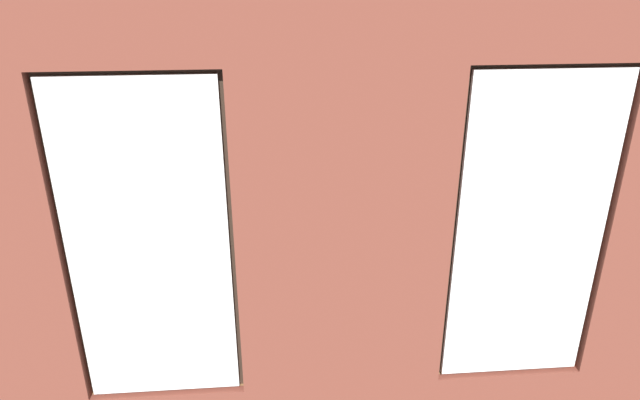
# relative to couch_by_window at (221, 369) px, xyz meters

# --- Properties ---
(ground_plane) EXTENTS (6.87, 6.53, 0.10)m
(ground_plane) POSITION_rel_couch_by_window_xyz_m (-0.89, -2.24, -0.38)
(ground_plane) COLOR brown
(brick_wall_with_windows) EXTENTS (6.27, 0.30, 3.51)m
(brick_wall_with_windows) POSITION_rel_couch_by_window_xyz_m (-0.89, 0.65, 1.41)
(brick_wall_with_windows) COLOR brown
(brick_wall_with_windows) RESTS_ON ground_plane
(white_wall_right) EXTENTS (0.10, 5.53, 3.51)m
(white_wall_right) POSITION_rel_couch_by_window_xyz_m (2.19, -2.04, 1.43)
(white_wall_right) COLOR silver
(white_wall_right) RESTS_ON ground_plane
(couch_by_window) EXTENTS (2.09, 0.87, 0.80)m
(couch_by_window) POSITION_rel_couch_by_window_xyz_m (0.00, 0.00, 0.00)
(couch_by_window) COLOR black
(couch_by_window) RESTS_ON ground_plane
(couch_left) EXTENTS (0.90, 1.98, 0.80)m
(couch_left) POSITION_rel_couch_by_window_xyz_m (-3.33, -2.22, 0.00)
(couch_left) COLOR black
(couch_left) RESTS_ON ground_plane
(coffee_table) EXTENTS (1.54, 0.73, 0.43)m
(coffee_table) POSITION_rel_couch_by_window_xyz_m (-1.11, -2.60, 0.05)
(coffee_table) COLOR #A87547
(coffee_table) RESTS_ON ground_plane
(cup_ceramic) EXTENTS (0.09, 0.09, 0.10)m
(cup_ceramic) POSITION_rel_couch_by_window_xyz_m (-0.92, -2.70, 0.16)
(cup_ceramic) COLOR #4C4C51
(cup_ceramic) RESTS_ON coffee_table
(candle_jar) EXTENTS (0.08, 0.08, 0.12)m
(candle_jar) POSITION_rel_couch_by_window_xyz_m (-1.23, -2.49, 0.16)
(candle_jar) COLOR #B7333D
(candle_jar) RESTS_ON coffee_table
(table_plant_small) EXTENTS (0.12, 0.12, 0.20)m
(table_plant_small) POSITION_rel_couch_by_window_xyz_m (-1.54, -2.73, 0.21)
(table_plant_small) COLOR gray
(table_plant_small) RESTS_ON coffee_table
(remote_silver) EXTENTS (0.11, 0.18, 0.02)m
(remote_silver) POSITION_rel_couch_by_window_xyz_m (-1.11, -2.60, 0.12)
(remote_silver) COLOR #B2B2B7
(remote_silver) RESTS_ON coffee_table
(remote_black) EXTENTS (0.17, 0.14, 0.02)m
(remote_black) POSITION_rel_couch_by_window_xyz_m (-0.65, -2.49, 0.12)
(remote_black) COLOR black
(remote_black) RESTS_ON coffee_table
(media_console) EXTENTS (1.18, 0.42, 0.46)m
(media_console) POSITION_rel_couch_by_window_xyz_m (1.89, -2.79, -0.10)
(media_console) COLOR black
(media_console) RESTS_ON ground_plane
(tv_flatscreen) EXTENTS (1.19, 0.20, 0.82)m
(tv_flatscreen) POSITION_rel_couch_by_window_xyz_m (1.89, -2.80, 0.54)
(tv_flatscreen) COLOR black
(tv_flatscreen) RESTS_ON media_console
(papasan_chair) EXTENTS (1.07, 1.07, 0.68)m
(papasan_chair) POSITION_rel_couch_by_window_xyz_m (0.07, -4.49, 0.11)
(papasan_chair) COLOR olive
(papasan_chair) RESTS_ON ground_plane
(potted_plant_between_couches) EXTENTS (0.83, 0.79, 1.42)m
(potted_plant_between_couches) POSITION_rel_couch_by_window_xyz_m (-1.49, -0.04, 0.46)
(potted_plant_between_couches) COLOR gray
(potted_plant_between_couches) RESTS_ON ground_plane
(potted_plant_foreground_right) EXTENTS (0.39, 0.39, 0.66)m
(potted_plant_foreground_right) POSITION_rel_couch_by_window_xyz_m (1.59, -4.45, 0.10)
(potted_plant_foreground_right) COLOR #47423D
(potted_plant_foreground_right) RESTS_ON ground_plane
(potted_plant_by_left_couch) EXTENTS (0.48, 0.48, 0.76)m
(potted_plant_by_left_couch) POSITION_rel_couch_by_window_xyz_m (-2.93, -3.65, 0.18)
(potted_plant_by_left_couch) COLOR beige
(potted_plant_by_left_couch) RESTS_ON ground_plane
(potted_plant_mid_room_small) EXTENTS (0.39, 0.39, 0.64)m
(potted_plant_mid_room_small) POSITION_rel_couch_by_window_xyz_m (-1.93, -3.15, 0.09)
(potted_plant_mid_room_small) COLOR brown
(potted_plant_mid_room_small) RESTS_ON ground_plane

